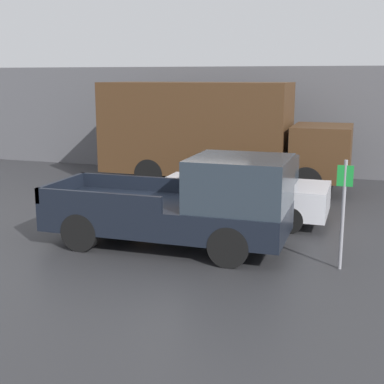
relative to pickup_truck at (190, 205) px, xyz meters
The scene contains 6 objects.
ground_plane 1.25m from the pickup_truck, 113.69° to the left, with size 60.00×60.00×0.00m, color #2D2D30.
building_wall 9.62m from the pickup_truck, 91.88° to the left, with size 28.00×0.15×4.04m.
pickup_truck is the anchor object (origin of this frame).
car 2.74m from the pickup_truck, 76.80° to the left, with size 4.33×1.86×1.67m.
delivery_truck 6.97m from the pickup_truck, 101.69° to the left, with size 8.24×2.56×3.48m.
parking_sign 3.22m from the pickup_truck, ahead, with size 0.30×0.07×2.15m.
Camera 1 is at (3.80, -11.35, 3.69)m, focal length 50.00 mm.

